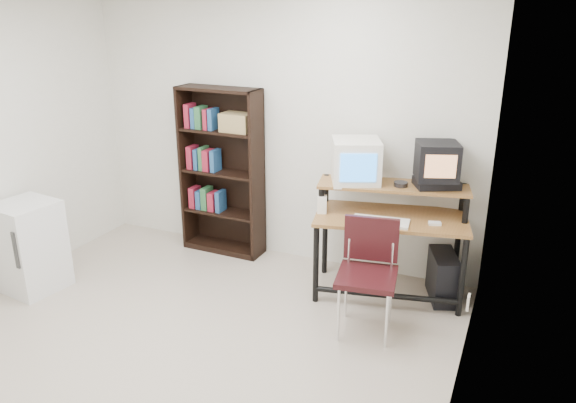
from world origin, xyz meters
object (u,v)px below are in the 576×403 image
at_px(crt_tv, 437,161).
at_px(pc_tower, 443,276).
at_px(school_chair, 368,264).
at_px(crt_monitor, 356,161).
at_px(bookshelf, 222,169).
at_px(computer_desk, 391,219).
at_px(mini_fridge, 30,246).

height_order(crt_tv, pc_tower, crt_tv).
bearing_deg(school_chair, crt_monitor, 107.03).
height_order(crt_tv, bookshelf, bookshelf).
relative_size(computer_desk, crt_monitor, 2.63).
bearing_deg(crt_monitor, computer_desk, -32.52).
relative_size(crt_tv, school_chair, 0.48).
bearing_deg(pc_tower, school_chair, -143.78).
relative_size(computer_desk, bookshelf, 0.82).
distance_m(computer_desk, crt_tv, 0.63).
relative_size(crt_tv, pc_tower, 0.95).
bearing_deg(pc_tower, crt_monitor, 160.84).
bearing_deg(crt_tv, bookshelf, 158.91).
relative_size(crt_tv, mini_fridge, 0.52).
xyz_separation_m(crt_tv, school_chair, (-0.33, -0.82, -0.65)).
distance_m(computer_desk, mini_fridge, 3.22).
distance_m(school_chair, bookshelf, 2.02).
xyz_separation_m(computer_desk, crt_tv, (0.32, 0.18, 0.51)).
distance_m(crt_tv, pc_tower, 1.02).
height_order(crt_tv, school_chair, crt_tv).
xyz_separation_m(pc_tower, school_chair, (-0.48, -0.71, 0.34)).
distance_m(pc_tower, school_chair, 0.93).
bearing_deg(computer_desk, mini_fridge, -169.74).
relative_size(crt_monitor, bookshelf, 0.31).
height_order(school_chair, bookshelf, bookshelf).
bearing_deg(crt_tv, mini_fridge, -176.55).
bearing_deg(bookshelf, computer_desk, -5.86).
height_order(crt_monitor, pc_tower, crt_monitor).
xyz_separation_m(computer_desk, mini_fridge, (-2.97, -1.22, -0.29)).
distance_m(computer_desk, pc_tower, 0.68).
xyz_separation_m(crt_monitor, school_chair, (0.34, -0.71, -0.61)).
bearing_deg(crt_monitor, crt_tv, -12.98).
relative_size(school_chair, bookshelf, 0.53).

